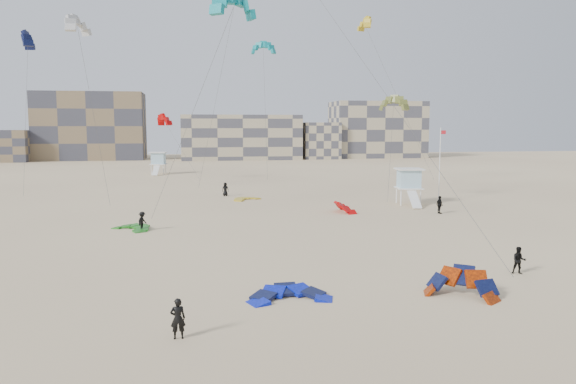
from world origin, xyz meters
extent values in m
plane|color=beige|center=(0.00, 0.00, 0.00)|extent=(320.00, 320.00, 0.00)
imported|color=black|center=(-4.00, -2.02, 0.88)|extent=(0.68, 0.48, 1.76)
imported|color=black|center=(16.17, 5.13, 0.83)|extent=(0.99, 0.90, 1.67)
imported|color=black|center=(-7.60, 23.61, 0.83)|extent=(1.04, 1.24, 1.66)
imported|color=black|center=(21.73, 28.30, 0.92)|extent=(0.54, 1.11, 1.83)
imported|color=black|center=(0.89, 46.90, 0.87)|extent=(0.92, 0.67, 1.74)
imported|color=black|center=(27.77, 52.94, 0.89)|extent=(0.65, 1.69, 1.78)
cylinder|color=#3F3F3F|center=(-3.46, 20.33, 9.27)|extent=(6.78, 7.11, 16.55)
cylinder|color=#3F3F3F|center=(10.08, 16.65, 13.36)|extent=(6.57, 31.05, 24.74)
cylinder|color=#3F3F3F|center=(-12.50, 31.68, 9.56)|extent=(2.02, 2.50, 17.11)
cylinder|color=#3F3F3F|center=(0.48, 45.34, 15.50)|extent=(6.04, 4.37, 29.01)
cylinder|color=#3F3F3F|center=(18.29, 33.62, 6.20)|extent=(2.47, 5.46, 10.41)
cylinder|color=#3F3F3F|center=(27.03, 54.04, 12.31)|extent=(10.40, 2.39, 22.64)
cylinder|color=#3F3F3F|center=(-22.51, 45.64, 10.08)|extent=(0.17, 5.77, 18.16)
cylinder|color=#3F3F3F|center=(7.63, 58.22, 10.72)|extent=(0.16, 3.32, 19.45)
cylinder|color=#3F3F3F|center=(-4.86, 63.12, 5.42)|extent=(5.42, 8.66, 8.85)
cube|color=white|center=(21.25, 35.55, 1.89)|extent=(3.20, 3.20, 0.14)
cube|color=#A1CADC|center=(21.25, 35.55, 2.98)|extent=(2.63, 2.63, 2.02)
cube|color=white|center=(21.25, 35.55, 4.07)|extent=(3.31, 3.31, 0.16)
cube|color=white|center=(21.25, 32.82, 0.91)|extent=(1.40, 2.98, 1.68)
cube|color=white|center=(-9.50, 82.52, 1.90)|extent=(3.19, 3.19, 0.14)
cube|color=#A1CADC|center=(-9.50, 82.52, 2.99)|extent=(2.62, 2.62, 2.03)
cube|color=white|center=(-9.50, 82.52, 4.09)|extent=(3.31, 3.31, 0.16)
cube|color=white|center=(-9.50, 79.78, 0.92)|extent=(1.38, 2.99, 1.68)
cylinder|color=white|center=(25.92, 37.61, 4.39)|extent=(0.11, 0.11, 8.79)
cube|color=red|center=(26.25, 37.61, 8.24)|extent=(0.66, 0.02, 0.44)
cube|color=#766247|center=(-30.00, 134.00, 9.00)|extent=(28.00, 14.00, 18.00)
cube|color=tan|center=(10.00, 130.00, 6.00)|extent=(32.00, 16.00, 12.00)
cube|color=tan|center=(50.00, 132.00, 8.00)|extent=(26.00, 14.00, 16.00)
cube|color=#766247|center=(-50.00, 128.00, 4.00)|extent=(12.00, 10.00, 8.00)
cube|color=tan|center=(32.00, 128.00, 5.00)|extent=(10.00, 10.00, 10.00)
camera|label=1|loc=(-3.28, -25.31, 8.92)|focal=35.00mm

